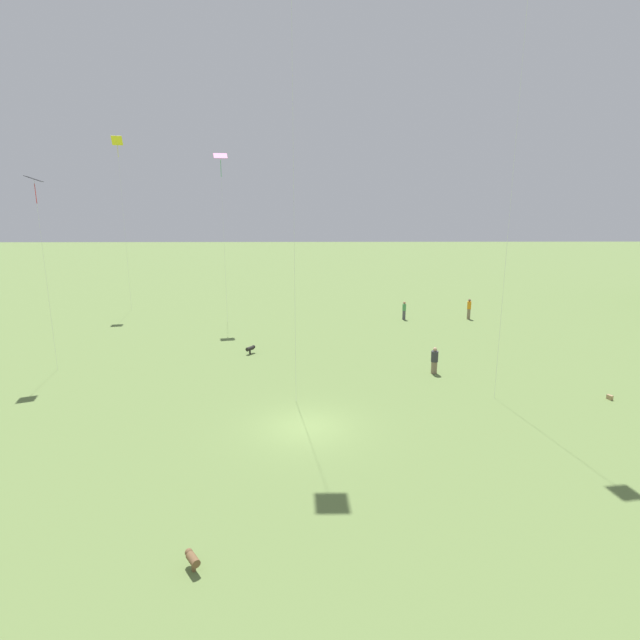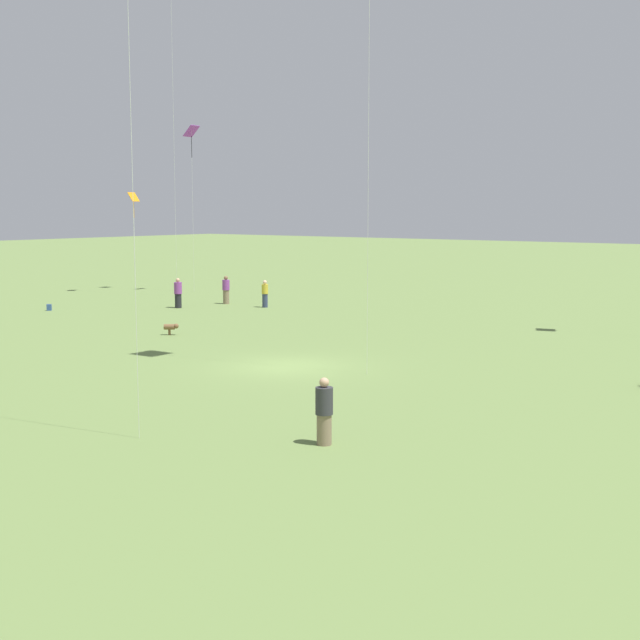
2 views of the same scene
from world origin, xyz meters
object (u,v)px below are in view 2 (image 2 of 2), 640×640
at_px(kite_7, 134,201).
at_px(dog_1, 171,327).
at_px(person_3, 226,290).
at_px(picnic_bag_1, 49,307).
at_px(person_2, 178,293).
at_px(person_4, 324,412).
at_px(kite_1, 191,137).
at_px(person_0, 265,294).

distance_m(kite_7, dog_1, 24.95).
height_order(person_3, kite_7, kite_7).
bearing_deg(picnic_bag_1, person_2, -132.29).
relative_size(person_2, picnic_bag_1, 4.85).
height_order(person_3, dog_1, person_3).
relative_size(kite_7, picnic_bag_1, 19.22).
bearing_deg(kite_7, picnic_bag_1, -115.68).
relative_size(person_2, person_4, 1.04).
bearing_deg(kite_1, picnic_bag_1, 44.38).
relative_size(person_0, picnic_bag_1, 4.45).
bearing_deg(kite_7, kite_1, -42.70).
bearing_deg(picnic_bag_1, kite_1, -83.00).
bearing_deg(dog_1, person_4, 21.65).
distance_m(person_0, kite_1, 14.92).
relative_size(person_0, dog_1, 2.48).
height_order(person_2, person_3, person_2).
bearing_deg(person_0, kite_1, 167.63).
bearing_deg(person_4, kite_1, 15.88).
relative_size(person_2, dog_1, 2.71).
xyz_separation_m(person_3, kite_7, (12.10, -3.53, 5.45)).
xyz_separation_m(person_4, dog_1, (16.93, -11.00, -0.45)).
bearing_deg(person_3, person_2, 144.51).
distance_m(person_2, kite_1, 14.02).
xyz_separation_m(kite_7, dog_1, (-19.18, 14.81, -5.91)).
bearing_deg(person_4, person_2, 18.97).
distance_m(person_0, person_2, 5.03).
height_order(kite_1, picnic_bag_1, kite_1).
relative_size(person_0, person_2, 0.92).
xyz_separation_m(person_0, person_3, (3.12, -0.04, 0.04)).
height_order(person_4, picnic_bag_1, person_4).
xyz_separation_m(person_2, kite_1, (6.47, -7.77, 9.71)).
height_order(kite_1, kite_7, kite_1).
bearing_deg(kite_1, person_4, 86.75).
distance_m(person_0, person_3, 3.12).
height_order(person_3, kite_1, kite_1).
relative_size(person_0, kite_7, 0.23).
relative_size(person_0, kite_1, 0.14).
relative_size(person_2, kite_1, 0.15).
bearing_deg(person_3, kite_1, 35.14).
distance_m(person_4, kite_1, 42.26).
xyz_separation_m(kite_7, picnic_bag_1, (-6.51, 12.15, -6.10)).
xyz_separation_m(person_2, person_3, (-0.73, -3.27, -0.02)).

